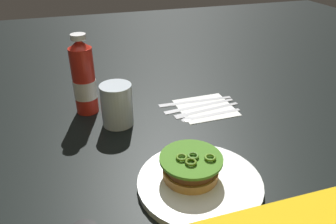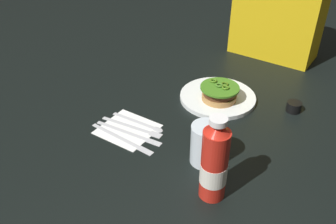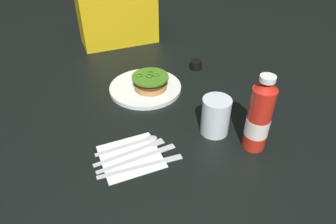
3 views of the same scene
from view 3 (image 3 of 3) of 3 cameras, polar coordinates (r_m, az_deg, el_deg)
The scene contains 11 objects.
ground_plane at distance 0.99m, azimuth -2.93°, elevation 1.08°, with size 3.00×3.00×0.00m, color black.
dinner_plate at distance 1.07m, azimuth -4.23°, elevation 4.52°, with size 0.25×0.25×0.01m, color white.
burger_sandwich at distance 1.04m, azimuth -3.30°, elevation 5.60°, with size 0.12×0.12×0.05m.
ketchup_bottle at distance 0.82m, azimuth 16.59°, elevation -1.03°, with size 0.06×0.06×0.22m.
water_glass at distance 0.87m, azimuth 8.86°, elevation -0.75°, with size 0.08×0.08×0.11m, color silver.
condiment_cup at distance 1.20m, azimuth 5.22°, elevation 8.76°, with size 0.05×0.05×0.03m, color black.
napkin at distance 0.82m, azimuth -6.96°, elevation -8.19°, with size 0.15×0.15×0.00m, color white.
steak_knife at distance 0.79m, azimuth -4.07°, elevation -9.67°, with size 0.22×0.02×0.00m.
butter_knife at distance 0.81m, azimuth -4.87°, elevation -8.12°, with size 0.22×0.03×0.00m.
fork_utensil at distance 0.83m, azimuth -6.04°, elevation -6.94°, with size 0.20×0.04×0.00m.
spoon_utensil at distance 0.85m, azimuth -6.06°, elevation -5.56°, with size 0.18×0.03×0.00m.
Camera 3 is at (-0.25, -0.76, 0.58)m, focal length 32.70 mm.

